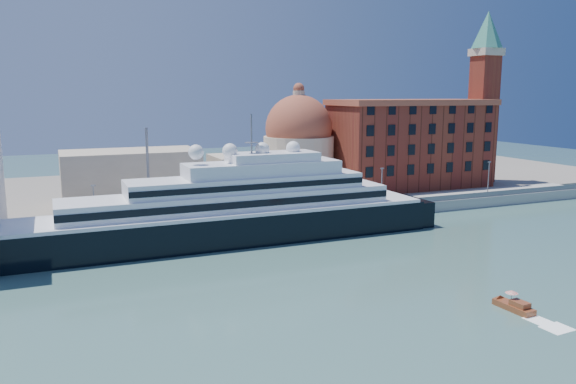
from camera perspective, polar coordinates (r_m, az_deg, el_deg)
name	(u,v)px	position (r m, az deg, el deg)	size (l,w,h in m)	color
ground	(321,273)	(85.79, 3.42, -8.17)	(400.00, 400.00, 0.00)	#37605F
quay	(248,219)	(115.82, -4.06, -2.76)	(180.00, 10.00, 2.50)	gray
land	(199,190)	(154.53, -9.00, 0.25)	(260.00, 72.00, 2.00)	slate
quay_fence	(256,215)	(111.27, -3.32, -2.30)	(180.00, 0.10, 1.20)	slate
superyacht	(207,218)	(101.55, -8.24, -2.67)	(90.35, 12.53, 27.00)	black
water_taxi	(515,306)	(76.65, 22.03, -10.66)	(2.14, 5.50, 2.56)	maroon
warehouse	(410,143)	(153.63, 12.33, 4.90)	(43.00, 19.00, 23.25)	maroon
campanile	(484,86)	(168.11, 19.33, 10.10)	(8.40, 8.40, 47.00)	maroon
church	(241,159)	(138.42, -4.80, 3.36)	(66.00, 18.00, 25.50)	beige
lamp_posts	(188,183)	(109.19, -10.12, 0.93)	(120.80, 2.40, 18.00)	slate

